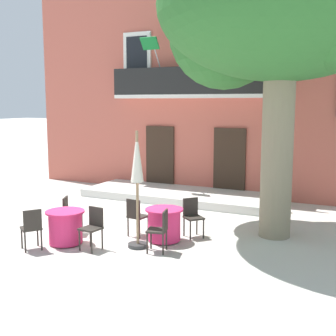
{
  "coord_description": "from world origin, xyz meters",
  "views": [
    {
      "loc": [
        6.17,
        -9.15,
        3.14
      ],
      "look_at": [
        0.67,
        2.05,
        1.3
      ],
      "focal_mm": 47.67,
      "sensor_mm": 36.0,
      "label": 1
    }
  ],
  "objects_px": {
    "cafe_chair_near_tree_0": "(136,215)",
    "cafe_chair_near_tree_2": "(192,215)",
    "cafe_chair_middle_1": "(32,226)",
    "cafe_table_near_tree": "(164,224)",
    "cafe_chair_middle_0": "(70,213)",
    "cafe_chair_near_tree_1": "(160,228)",
    "plane_tree": "(279,11)",
    "cafe_table_middle": "(66,227)",
    "cafe_umbrella": "(137,172)",
    "cafe_chair_middle_2": "(93,225)"
  },
  "relations": [
    {
      "from": "cafe_chair_near_tree_1",
      "to": "cafe_table_middle",
      "type": "relative_size",
      "value": 1.05
    },
    {
      "from": "cafe_chair_middle_0",
      "to": "cafe_umbrella",
      "type": "height_order",
      "value": "cafe_umbrella"
    },
    {
      "from": "cafe_chair_near_tree_1",
      "to": "cafe_chair_middle_0",
      "type": "distance_m",
      "value": 2.54
    },
    {
      "from": "cafe_chair_near_tree_2",
      "to": "cafe_chair_middle_1",
      "type": "relative_size",
      "value": 1.0
    },
    {
      "from": "cafe_table_near_tree",
      "to": "cafe_table_middle",
      "type": "bearing_deg",
      "value": -148.52
    },
    {
      "from": "cafe_chair_near_tree_0",
      "to": "cafe_chair_middle_2",
      "type": "height_order",
      "value": "same"
    },
    {
      "from": "cafe_chair_near_tree_1",
      "to": "cafe_chair_near_tree_2",
      "type": "xyz_separation_m",
      "value": [
        0.17,
        1.33,
        0.0
      ]
    },
    {
      "from": "cafe_table_near_tree",
      "to": "cafe_umbrella",
      "type": "height_order",
      "value": "cafe_umbrella"
    },
    {
      "from": "cafe_chair_near_tree_1",
      "to": "cafe_chair_middle_2",
      "type": "relative_size",
      "value": 1.0
    },
    {
      "from": "cafe_table_middle",
      "to": "cafe_chair_middle_2",
      "type": "height_order",
      "value": "cafe_chair_middle_2"
    },
    {
      "from": "cafe_chair_near_tree_0",
      "to": "cafe_chair_middle_2",
      "type": "relative_size",
      "value": 1.0
    },
    {
      "from": "cafe_umbrella",
      "to": "cafe_chair_middle_1",
      "type": "bearing_deg",
      "value": -148.13
    },
    {
      "from": "cafe_table_near_tree",
      "to": "cafe_umbrella",
      "type": "xyz_separation_m",
      "value": [
        -0.33,
        -0.63,
        1.27
      ]
    },
    {
      "from": "cafe_chair_middle_1",
      "to": "plane_tree",
      "type": "bearing_deg",
      "value": 37.88
    },
    {
      "from": "cafe_chair_near_tree_1",
      "to": "cafe_umbrella",
      "type": "bearing_deg",
      "value": 172.37
    },
    {
      "from": "cafe_table_middle",
      "to": "cafe_chair_middle_2",
      "type": "distance_m",
      "value": 0.77
    },
    {
      "from": "cafe_chair_middle_1",
      "to": "cafe_chair_middle_2",
      "type": "relative_size",
      "value": 1.0
    },
    {
      "from": "cafe_umbrella",
      "to": "cafe_table_middle",
      "type": "bearing_deg",
      "value": -161.25
    },
    {
      "from": "cafe_table_middle",
      "to": "cafe_chair_middle_0",
      "type": "height_order",
      "value": "cafe_chair_middle_0"
    },
    {
      "from": "cafe_table_middle",
      "to": "cafe_umbrella",
      "type": "bearing_deg",
      "value": 18.75
    },
    {
      "from": "cafe_table_middle",
      "to": "cafe_chair_middle_0",
      "type": "xyz_separation_m",
      "value": [
        -0.38,
        0.65,
        0.14
      ]
    },
    {
      "from": "cafe_chair_middle_2",
      "to": "cafe_table_middle",
      "type": "bearing_deg",
      "value": 179.3
    },
    {
      "from": "plane_tree",
      "to": "cafe_chair_near_tree_1",
      "type": "xyz_separation_m",
      "value": [
        -1.82,
        -2.25,
        -4.63
      ]
    },
    {
      "from": "cafe_chair_near_tree_2",
      "to": "cafe_table_middle",
      "type": "xyz_separation_m",
      "value": [
        -2.31,
        -1.77,
        -0.14
      ]
    },
    {
      "from": "cafe_chair_near_tree_2",
      "to": "cafe_chair_middle_0",
      "type": "height_order",
      "value": "same"
    },
    {
      "from": "cafe_chair_near_tree_2",
      "to": "cafe_chair_middle_2",
      "type": "relative_size",
      "value": 1.0
    },
    {
      "from": "cafe_table_near_tree",
      "to": "cafe_chair_middle_1",
      "type": "bearing_deg",
      "value": -141.03
    },
    {
      "from": "cafe_table_near_tree",
      "to": "cafe_table_middle",
      "type": "distance_m",
      "value": 2.21
    },
    {
      "from": "cafe_table_near_tree",
      "to": "cafe_chair_middle_0",
      "type": "distance_m",
      "value": 2.33
    },
    {
      "from": "plane_tree",
      "to": "cafe_chair_near_tree_0",
      "type": "distance_m",
      "value": 5.63
    },
    {
      "from": "cafe_table_middle",
      "to": "cafe_chair_middle_1",
      "type": "bearing_deg",
      "value": -118.55
    },
    {
      "from": "cafe_umbrella",
      "to": "cafe_chair_middle_0",
      "type": "bearing_deg",
      "value": 176.41
    },
    {
      "from": "cafe_table_near_tree",
      "to": "cafe_chair_near_tree_1",
      "type": "relative_size",
      "value": 0.95
    },
    {
      "from": "cafe_chair_near_tree_2",
      "to": "cafe_table_near_tree",
      "type": "bearing_deg",
      "value": -124.64
    },
    {
      "from": "plane_tree",
      "to": "cafe_chair_near_tree_2",
      "type": "relative_size",
      "value": 7.71
    },
    {
      "from": "cafe_table_middle",
      "to": "cafe_chair_middle_1",
      "type": "height_order",
      "value": "cafe_chair_middle_1"
    },
    {
      "from": "plane_tree",
      "to": "cafe_umbrella",
      "type": "distance_m",
      "value": 4.77
    },
    {
      "from": "cafe_chair_middle_2",
      "to": "cafe_chair_near_tree_1",
      "type": "bearing_deg",
      "value": 18.13
    },
    {
      "from": "cafe_chair_middle_1",
      "to": "cafe_chair_near_tree_0",
      "type": "bearing_deg",
      "value": 51.01
    },
    {
      "from": "cafe_chair_middle_1",
      "to": "cafe_chair_near_tree_1",
      "type": "bearing_deg",
      "value": 23.86
    },
    {
      "from": "cafe_chair_near_tree_0",
      "to": "cafe_umbrella",
      "type": "xyz_separation_m",
      "value": [
        0.42,
        -0.65,
        1.14
      ]
    },
    {
      "from": "cafe_chair_near_tree_0",
      "to": "cafe_chair_near_tree_2",
      "type": "bearing_deg",
      "value": 26.67
    },
    {
      "from": "cafe_chair_near_tree_1",
      "to": "plane_tree",
      "type": "bearing_deg",
      "value": 51.14
    },
    {
      "from": "plane_tree",
      "to": "cafe_chair_middle_2",
      "type": "height_order",
      "value": "plane_tree"
    },
    {
      "from": "plane_tree",
      "to": "cafe_chair_near_tree_1",
      "type": "relative_size",
      "value": 7.71
    },
    {
      "from": "cafe_chair_near_tree_2",
      "to": "cafe_table_middle",
      "type": "distance_m",
      "value": 2.92
    },
    {
      "from": "cafe_chair_near_tree_0",
      "to": "cafe_umbrella",
      "type": "height_order",
      "value": "cafe_umbrella"
    },
    {
      "from": "plane_tree",
      "to": "cafe_table_middle",
      "type": "height_order",
      "value": "plane_tree"
    },
    {
      "from": "cafe_chair_middle_1",
      "to": "cafe_table_middle",
      "type": "bearing_deg",
      "value": 61.45
    },
    {
      "from": "cafe_chair_middle_2",
      "to": "cafe_umbrella",
      "type": "distance_m",
      "value": 1.49
    }
  ]
}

